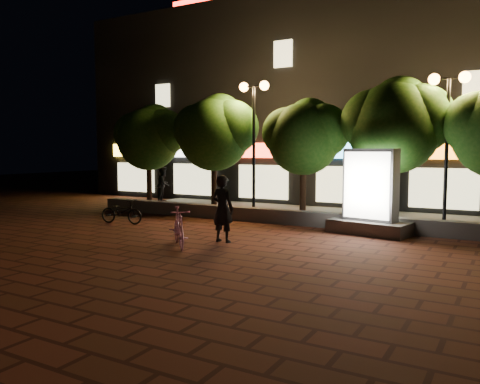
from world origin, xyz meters
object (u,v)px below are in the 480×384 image
Objects in this scene: tree_left at (216,130)px; pedestrian at (164,184)px; ad_kiosk at (370,200)px; street_lamp_left at (254,114)px; tree_right at (396,122)px; street_lamp_right at (448,110)px; tree_mid at (305,134)px; scooter_parked at (121,212)px; rider at (223,209)px; scooter_pink at (179,227)px; tree_far_left at (150,135)px.

tree_left is 2.83× the size of pedestrian.
ad_kiosk is 1.54× the size of pedestrian.
tree_right is at bearing 2.81° from street_lamp_left.
tree_right reaches higher than street_lamp_right.
ad_kiosk is at bearing -33.28° from tree_mid.
scooter_parked is 6.57m from pedestrian.
pedestrian is at bearing -37.24° from rider.
street_lamp_left reaches higher than pedestrian.
tree_left reaches higher than pedestrian.
scooter_pink is 1.05× the size of pedestrian.
tree_left is (3.50, 0.00, 0.15)m from tree_far_left.
scooter_parked is at bearing -153.17° from tree_right.
tree_far_left is at bearing -180.00° from tree_right.
tree_left is at bearing 0.00° from tree_far_left.
rider is (-5.23, -5.17, -2.94)m from street_lamp_right.
street_lamp_left is at bearing -47.90° from scooter_parked.
street_lamp_left is 1.04× the size of street_lamp_right.
tree_right reaches higher than tree_mid.
tree_mid is 2.61× the size of pedestrian.
ad_kiosk reaches higher than scooter_parked.
tree_mid is 0.87× the size of street_lamp_left.
tree_far_left is at bearing 180.00° from tree_mid.
street_lamp_left reaches higher than street_lamp_right.
ad_kiosk is 1.48× the size of scooter_pink.
rider is at bearing -92.98° from tree_mid.
scooter_pink is 1.09× the size of scooter_parked.
street_lamp_right reaches higher than scooter_parked.
scooter_pink is (-4.24, -6.64, -3.02)m from tree_right.
tree_right reaches higher than scooter_parked.
scooter_pink is at bearing -122.54° from tree_right.
tree_far_left reaches higher than tree_mid.
street_lamp_left is (5.45, -0.26, 0.74)m from tree_far_left.
tree_far_left is at bearing 177.24° from street_lamp_left.
street_lamp_left reaches higher than tree_right.
tree_left is 0.94× the size of street_lamp_left.
tree_left is 8.96m from street_lamp_right.
street_lamp_left reaches higher than tree_far_left.
street_lamp_left is at bearing -125.63° from pedestrian.
tree_left is at bearing 180.00° from tree_mid.
tree_right is 1.70m from street_lamp_right.
tree_far_left is 0.95× the size of tree_left.
scooter_parked is (-5.22, -4.31, -2.78)m from tree_mid.
tree_right is at bearing -116.44° from pedestrian.
tree_right is 2.94× the size of pedestrian.
street_lamp_left is (1.95, -0.26, 0.58)m from tree_left.
tree_mid reaches higher than scooter_pink.
street_lamp_right is at bearing 40.96° from ad_kiosk.
scooter_pink is at bearing 66.61° from rider.
rider is (-0.28, -5.43, -2.26)m from tree_mid.
rider is at bearing -135.33° from street_lamp_right.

